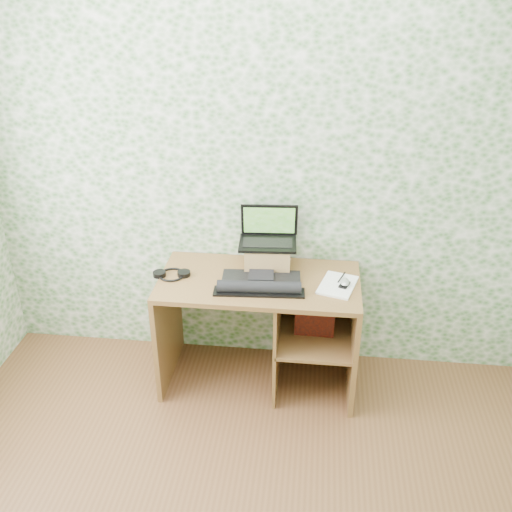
# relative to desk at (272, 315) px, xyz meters

# --- Properties ---
(wall_back) EXTENTS (3.50, 0.00, 3.50)m
(wall_back) POSITION_rel_desk_xyz_m (-0.08, 0.28, 0.82)
(wall_back) COLOR silver
(wall_back) RESTS_ON ground
(desk) EXTENTS (1.20, 0.60, 0.75)m
(desk) POSITION_rel_desk_xyz_m (0.00, 0.00, 0.00)
(desk) COLOR brown
(desk) RESTS_ON floor
(riser) EXTENTS (0.29, 0.24, 0.16)m
(riser) POSITION_rel_desk_xyz_m (-0.04, 0.12, 0.35)
(riser) COLOR #A07348
(riser) RESTS_ON desk
(laptop) EXTENTS (0.36, 0.26, 0.23)m
(laptop) POSITION_rel_desk_xyz_m (-0.04, 0.15, 0.49)
(laptop) COLOR black
(laptop) RESTS_ON riser
(keyboard) EXTENTS (0.53, 0.29, 0.07)m
(keyboard) POSITION_rel_desk_xyz_m (-0.06, -0.11, 0.29)
(keyboard) COLOR black
(keyboard) RESTS_ON desk
(headphones) EXTENTS (0.22, 0.18, 0.03)m
(headphones) POSITION_rel_desk_xyz_m (-0.61, -0.04, 0.28)
(headphones) COLOR black
(headphones) RESTS_ON desk
(notepad) EXTENTS (0.26, 0.31, 0.01)m
(notepad) POSITION_rel_desk_xyz_m (0.39, -0.05, 0.28)
(notepad) COLOR white
(notepad) RESTS_ON desk
(mouse) EXTENTS (0.08, 0.10, 0.03)m
(mouse) POSITION_rel_desk_xyz_m (0.43, -0.06, 0.30)
(mouse) COLOR silver
(mouse) RESTS_ON notepad
(pen) EXTENTS (0.05, 0.12, 0.01)m
(pen) POSITION_rel_desk_xyz_m (0.41, 0.03, 0.29)
(pen) COLOR black
(pen) RESTS_ON notepad
(red_box) EXTENTS (0.24, 0.08, 0.29)m
(red_box) POSITION_rel_desk_xyz_m (0.27, -0.03, 0.05)
(red_box) COLOR maroon
(red_box) RESTS_ON desk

